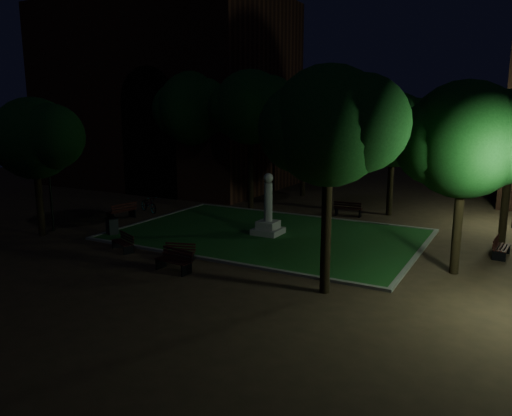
% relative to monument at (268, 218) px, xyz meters
% --- Properties ---
extents(ground, '(80.00, 80.00, 0.00)m').
position_rel_monument_xyz_m(ground, '(0.00, -2.00, -0.96)').
color(ground, '#433020').
extents(lawn, '(15.00, 10.00, 0.08)m').
position_rel_monument_xyz_m(lawn, '(0.00, 0.00, -0.92)').
color(lawn, '#1B501B').
rests_on(lawn, ground).
extents(lawn_kerb, '(15.40, 10.40, 0.12)m').
position_rel_monument_xyz_m(lawn_kerb, '(0.00, 0.00, -0.90)').
color(lawn_kerb, slate).
rests_on(lawn_kerb, ground).
extents(monument, '(1.40, 1.40, 3.20)m').
position_rel_monument_xyz_m(monument, '(0.00, 0.00, 0.00)').
color(monument, gray).
rests_on(monument, lawn).
extents(building_main, '(20.00, 12.00, 15.00)m').
position_rel_monument_xyz_m(building_main, '(-15.86, 11.79, 6.42)').
color(building_main, '#452317').
rests_on(building_main, ground).
extents(tree_west, '(5.06, 4.13, 7.10)m').
position_rel_monument_xyz_m(tree_west, '(-10.28, -5.65, 4.07)').
color(tree_west, black).
rests_on(tree_west, ground).
extents(tree_north_wl, '(5.81, 4.74, 8.95)m').
position_rel_monument_xyz_m(tree_north_wl, '(-4.11, 5.68, 5.61)').
color(tree_north_wl, black).
rests_on(tree_north_wl, ground).
extents(tree_north_er, '(5.53, 4.51, 7.50)m').
position_rel_monument_xyz_m(tree_north_er, '(4.36, 8.13, 4.28)').
color(tree_north_er, black).
rests_on(tree_north_er, ground).
extents(tree_east, '(5.56, 4.54, 7.62)m').
position_rel_monument_xyz_m(tree_east, '(9.46, -1.77, 4.39)').
color(tree_east, black).
rests_on(tree_east, ground).
extents(tree_se, '(5.09, 4.15, 8.02)m').
position_rel_monument_xyz_m(tree_se, '(5.63, -6.28, 4.98)').
color(tree_se, black).
rests_on(tree_se, ground).
extents(tree_nw, '(6.38, 5.21, 9.08)m').
position_rel_monument_xyz_m(tree_nw, '(-9.09, 6.55, 5.52)').
color(tree_nw, black).
rests_on(tree_nw, ground).
extents(tree_far_north, '(5.23, 4.27, 7.65)m').
position_rel_monument_xyz_m(tree_far_north, '(-3.07, 11.80, 4.55)').
color(tree_far_north, black).
rests_on(tree_far_north, ground).
extents(lamppost_sw, '(1.18, 0.28, 4.05)m').
position_rel_monument_xyz_m(lamppost_sw, '(-10.64, -4.72, 1.92)').
color(lamppost_sw, black).
rests_on(lamppost_sw, ground).
extents(lamppost_nw, '(1.18, 0.28, 4.42)m').
position_rel_monument_xyz_m(lamppost_nw, '(-11.28, 6.62, 2.14)').
color(lamppost_nw, black).
rests_on(lamppost_nw, ground).
extents(bench_near_left, '(1.46, 0.88, 0.76)m').
position_rel_monument_xyz_m(bench_near_left, '(-1.39, -5.74, -0.60)').
color(bench_near_left, black).
rests_on(bench_near_left, ground).
extents(bench_near_right, '(1.71, 0.76, 0.91)m').
position_rel_monument_xyz_m(bench_near_right, '(-0.69, -6.97, -0.53)').
color(bench_near_right, black).
rests_on(bench_near_right, ground).
extents(bench_west_near, '(1.55, 1.05, 0.81)m').
position_rel_monument_xyz_m(bench_west_near, '(-4.60, -5.74, -0.58)').
color(bench_west_near, black).
rests_on(bench_west_near, ground).
extents(bench_left_side, '(0.90, 1.89, 1.00)m').
position_rel_monument_xyz_m(bench_left_side, '(-9.37, -0.80, -0.49)').
color(bench_left_side, black).
rests_on(bench_left_side, ground).
extents(bench_right_side, '(0.69, 1.64, 0.88)m').
position_rel_monument_xyz_m(bench_right_side, '(10.84, 1.61, -0.54)').
color(bench_right_side, black).
rests_on(bench_right_side, ground).
extents(bench_far_side, '(1.73, 0.74, 0.92)m').
position_rel_monument_xyz_m(bench_far_side, '(2.15, 6.54, -0.52)').
color(bench_far_side, black).
rests_on(bench_far_side, ground).
extents(trash_bin, '(0.72, 0.72, 0.94)m').
position_rel_monument_xyz_m(trash_bin, '(-7.13, -3.90, -0.48)').
color(trash_bin, black).
rests_on(trash_bin, ground).
extents(bicycle, '(2.05, 1.35, 1.02)m').
position_rel_monument_xyz_m(bicycle, '(-9.40, 1.61, -0.45)').
color(bicycle, black).
rests_on(bicycle, ground).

